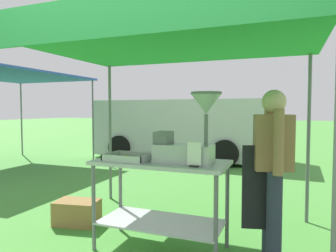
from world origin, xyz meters
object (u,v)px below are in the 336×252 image
Objects in this scene: donut_cart at (161,184)px; donut_tray at (128,159)px; stall_canopy at (164,44)px; supply_crate at (77,212)px; van_silver at (182,128)px; donut_fryer at (190,136)px; vendor at (272,165)px; neighbour_tent at (9,77)px; menu_sign at (194,156)px.

donut_cart is 0.42m from donut_tray.
stall_canopy is 5.39× the size of supply_crate.
van_silver reaches higher than donut_cart.
donut_cart is 1.98× the size of donut_fryer.
supply_crate is (-0.92, 0.36, -0.78)m from donut_tray.
donut_fryer is 1.20× the size of supply_crate.
vendor is at bearing 9.14° from donut_cart.
neighbour_tent is at bearing -141.20° from van_silver.
donut_fryer is at bearing -10.25° from supply_crate.
supply_crate is (-1.23, 0.15, -1.94)m from stall_canopy.
donut_tray is at bearing -146.29° from stall_canopy.
donut_fryer is (0.62, 0.08, 0.24)m from donut_tray.
donut_cart is 2.38× the size of supply_crate.
neighbour_tent reaches higher than donut_cart.
vendor is 0.49× the size of neighbour_tent.
neighbour_tent is at bearing 152.30° from stall_canopy.
donut_tray is at bearing -76.52° from van_silver.
donut_tray is 0.28× the size of vendor.
neighbour_tent is (-6.32, 2.69, 1.32)m from vendor.
donut_fryer is (0.31, -0.03, 0.51)m from donut_cart.
stall_canopy is at bearing 90.00° from donut_cart.
donut_fryer is 1.88m from supply_crate.
menu_sign is at bearing -28.35° from neighbour_tent.
donut_fryer is (0.31, -0.13, -0.92)m from stall_canopy.
donut_tray is at bearing -21.24° from supply_crate.
neighbour_tent is (-5.67, 3.06, 1.22)m from menu_sign.
neighbour_tent is (-4.95, 2.97, 1.29)m from donut_tray.
vendor is 6.99m from neighbour_tent.
menu_sign is at bearing -7.11° from donut_tray.
stall_canopy is 1.91× the size of vendor.
van_silver is at bearing 38.80° from neighbour_tent.
stall_canopy is 0.98m from donut_fryer.
neighbour_tent reaches higher than donut_tray.
van_silver reaches higher than vendor.
donut_tray is 0.73m from menu_sign.
stall_canopy is at bearing -73.09° from van_silver.
van_silver is (-1.71, 5.72, 0.21)m from donut_cart.
donut_cart is 0.41× the size of neighbour_tent.
neighbour_tent is at bearing 151.48° from donut_cart.
donut_fryer is 0.42× the size of vendor.
stall_canopy is at bearing 33.71° from donut_tray.
donut_tray is 1.40m from vendor.
vendor is 2.83× the size of supply_crate.
vendor reaches higher than supply_crate.
donut_cart is at bearing -73.36° from van_silver.
donut_fryer reaches higher than donut_cart.
neighbour_tent is at bearing 152.58° from donut_fryer.
van_silver is at bearing 116.53° from vendor.
menu_sign is at bearing -70.31° from van_silver.
supply_crate is at bearing 178.07° from vendor.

